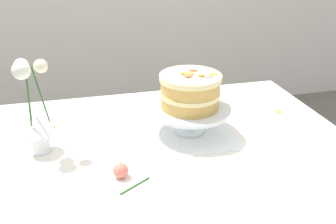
{
  "coord_description": "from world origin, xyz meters",
  "views": [
    {
      "loc": [
        -0.18,
        -0.99,
        1.36
      ],
      "look_at": [
        0.06,
        0.03,
        0.86
      ],
      "focal_mm": 38.19,
      "sensor_mm": 36.0,
      "label": 1
    }
  ],
  "objects": [
    {
      "name": "flower_vase",
      "position": [
        -0.35,
        0.08,
        0.88
      ],
      "size": [
        0.11,
        0.1,
        0.31
      ],
      "color": "silver",
      "rests_on": "dining_table"
    },
    {
      "name": "cake_stand",
      "position": [
        0.16,
        0.09,
        0.82
      ],
      "size": [
        0.29,
        0.29,
        0.1
      ],
      "color": "silver",
      "rests_on": "linen_napkin"
    },
    {
      "name": "loose_petal_0",
      "position": [
        0.55,
        0.16,
        0.74
      ],
      "size": [
        0.03,
        0.03,
        0.01
      ],
      "primitive_type": "ellipsoid",
      "rotation": [
        0.0,
        0.0,
        6.24
      ],
      "color": "yellow",
      "rests_on": "dining_table"
    },
    {
      "name": "linen_napkin",
      "position": [
        0.16,
        0.09,
        0.74
      ],
      "size": [
        0.33,
        0.33,
        0.0
      ],
      "primitive_type": "cube",
      "rotation": [
        0.0,
        0.0,
        -0.03
      ],
      "color": "white",
      "rests_on": "dining_table"
    },
    {
      "name": "dining_table",
      "position": [
        0.0,
        -0.03,
        0.65
      ],
      "size": [
        1.4,
        1.0,
        0.74
      ],
      "color": "white",
      "rests_on": "ground"
    },
    {
      "name": "loose_petal_1",
      "position": [
        -0.33,
        0.24,
        0.74
      ],
      "size": [
        0.04,
        0.04,
        0.0
      ],
      "primitive_type": "ellipsoid",
      "rotation": [
        0.0,
        0.0,
        3.67
      ],
      "color": "orange",
      "rests_on": "dining_table"
    },
    {
      "name": "fallen_rose",
      "position": [
        -0.11,
        -0.13,
        0.76
      ],
      "size": [
        0.1,
        0.11,
        0.05
      ],
      "color": "#2D6028",
      "rests_on": "dining_table"
    },
    {
      "name": "layer_cake",
      "position": [
        0.16,
        0.09,
        0.9
      ],
      "size": [
        0.21,
        0.21,
        0.13
      ],
      "color": "tan",
      "rests_on": "cake_stand"
    }
  ]
}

